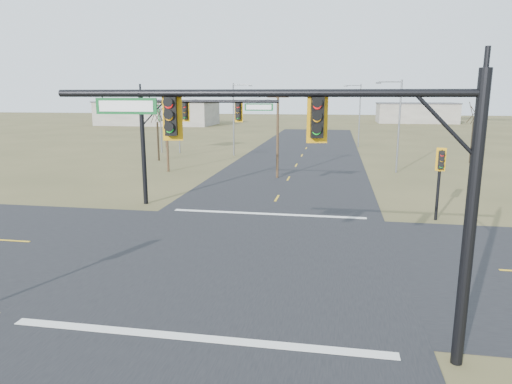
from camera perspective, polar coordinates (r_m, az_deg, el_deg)
ground at (r=21.29m, az=-1.53°, el=-7.89°), size 320.00×320.00×0.00m
road_ew at (r=21.29m, az=-1.53°, el=-7.86°), size 160.00×14.00×0.02m
road_ns at (r=21.29m, az=-1.53°, el=-7.86°), size 14.00×160.00×0.02m
stop_bar_near at (r=14.66m, az=-7.62°, el=-17.59°), size 12.00×0.40×0.01m
stop_bar_far at (r=28.35m, az=1.47°, el=-2.74°), size 12.00×0.40×0.01m
mast_arm_near at (r=12.22m, az=9.77°, el=4.63°), size 11.44×0.50×7.90m
mast_arm_far at (r=30.19m, az=-9.00°, el=8.30°), size 9.22×0.50×7.47m
pedestal_signal_ne at (r=28.36m, az=22.06°, el=2.86°), size 0.66×0.57×4.33m
utility_pole_near at (r=40.37m, az=2.72°, el=7.47°), size 1.87×0.52×7.70m
utility_pole_far at (r=44.58m, az=-11.10°, el=7.72°), size 1.88×0.51×7.75m
highway_sign at (r=59.55m, az=-10.75°, el=8.96°), size 3.20×0.67×6.08m
streetlight_a at (r=45.12m, az=17.24°, el=8.44°), size 2.41×0.27×8.66m
streetlight_b at (r=66.66m, az=12.67°, el=9.72°), size 2.46×0.38×8.78m
streetlight_c at (r=55.84m, az=-2.64°, el=9.54°), size 2.42×0.28×8.67m
bare_tree_a at (r=52.49m, az=-12.29°, el=9.69°), size 3.64×3.64×6.80m
bare_tree_b at (r=65.98m, az=-11.33°, el=10.52°), size 3.16×3.16×7.26m
bare_tree_c at (r=54.70m, az=25.67°, el=8.92°), size 3.63×3.63×6.90m
warehouse_left at (r=118.20m, az=-12.13°, el=9.56°), size 28.00×14.00×5.50m
warehouse_mid at (r=131.40m, az=19.35°, el=9.27°), size 20.00×12.00×5.00m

